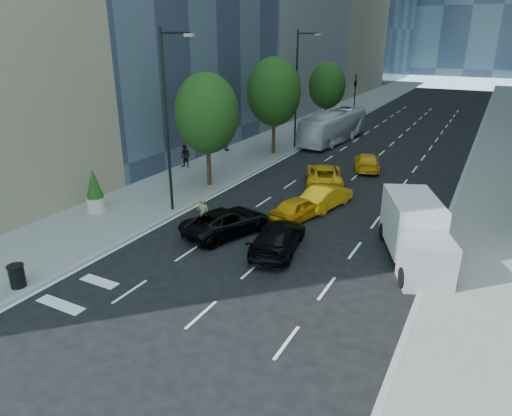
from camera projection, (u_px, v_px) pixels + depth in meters
The scene contains 22 objects.
ground at pixel (233, 264), 20.75m from camera, with size 160.00×160.00×0.00m, color black.
sidewalk_left at pixel (303, 130), 49.41m from camera, with size 6.00×120.00×0.15m, color slate.
sidewalk_right at pixel (498, 149), 41.09m from camera, with size 4.00×120.00×0.15m, color slate.
lamp_near at pixel (168, 112), 24.74m from camera, with size 2.13×0.22×10.00m.
lamp_far at pixel (298, 83), 39.59m from camera, with size 2.13×0.22×10.00m.
tree_near at pixel (207, 114), 29.55m from camera, with size 4.20×4.20×7.46m.
tree_mid at pixel (274, 92), 37.67m from camera, with size 4.50×4.50×7.99m.
tree_far at pixel (327, 86), 48.65m from camera, with size 3.90×3.90×6.92m.
traffic_signal at pixel (356, 83), 55.03m from camera, with size 2.48×0.53×5.20m.
skateboarder at pixel (203, 216), 23.81m from camera, with size 0.66×0.43×1.80m, color olive.
black_sedan_lincoln at pixel (227, 222), 23.67m from camera, with size 2.26×4.89×1.36m, color black.
black_sedan_mercedes at pixel (278, 237), 21.79m from camera, with size 1.96×4.83×1.40m, color black.
taxi_a at pixel (299, 208), 25.66m from camera, with size 1.54×3.83×1.30m, color orange.
taxi_b at pixel (326, 196), 27.40m from camera, with size 1.43×4.11×1.35m, color #F7AA0D.
taxi_c at pixel (324, 175), 31.39m from camera, with size 2.41×5.22×1.45m, color #DD9C0B.
taxi_d at pixel (367, 162), 34.98m from camera, with size 1.78×4.37×1.27m, color #EAA30C.
city_bus at pixel (333, 127), 43.79m from camera, with size 2.48×10.60×2.95m, color silver.
box_truck at pixel (415, 232), 20.63m from camera, with size 4.21×6.19×2.79m.
pedestrian_a at pixel (185, 156), 34.98m from camera, with size 0.86×0.67×1.78m, color black.
pedestrian_b at pixel (226, 141), 39.95m from camera, with size 1.05×0.44×1.79m, color black.
trash_can at pixel (17, 276), 18.47m from camera, with size 0.61×0.61×0.92m, color black.
planter_shrub at pixel (95, 191), 26.09m from camera, with size 1.07×1.07×2.57m.
Camera 1 is at (9.59, -15.81, 9.80)m, focal length 32.00 mm.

